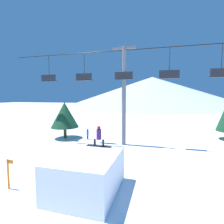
# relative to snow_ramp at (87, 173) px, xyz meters

# --- Properties ---
(ground_plane) EXTENTS (220.00, 220.00, 0.00)m
(ground_plane) POSITION_rel_snow_ramp_xyz_m (-0.64, -0.91, -0.99)
(ground_plane) COLOR white
(mountain_ridge) EXTENTS (87.50, 87.50, 14.82)m
(mountain_ridge) POSITION_rel_snow_ramp_xyz_m (-0.64, 85.02, 6.42)
(mountain_ridge) COLOR silver
(mountain_ridge) RESTS_ON ground_plane
(snow_ramp) EXTENTS (3.20, 3.93, 1.98)m
(snow_ramp) POSITION_rel_snow_ramp_xyz_m (0.00, 0.00, 0.00)
(snow_ramp) COLOR white
(snow_ramp) RESTS_ON ground_plane
(snowboarder) EXTENTS (1.55, 0.29, 1.26)m
(snowboarder) POSITION_rel_snow_ramp_xyz_m (0.11, 1.60, 1.60)
(snowboarder) COLOR black
(snowboarder) RESTS_ON snow_ramp
(chairlift) EXTENTS (25.42, 0.44, 9.96)m
(chairlift) POSITION_rel_snow_ramp_xyz_m (0.06, 9.27, 5.06)
(chairlift) COLOR slate
(chairlift) RESTS_ON ground_plane
(pine_tree_near) EXTENTS (3.26, 3.26, 4.32)m
(pine_tree_near) POSITION_rel_snow_ramp_xyz_m (-7.30, 10.21, 1.81)
(pine_tree_near) COLOR #4C3823
(pine_tree_near) RESTS_ON ground_plane
(trail_marker) EXTENTS (0.41, 0.10, 1.65)m
(trail_marker) POSITION_rel_snow_ramp_xyz_m (-4.20, -0.90, -0.11)
(trail_marker) COLOR orange
(trail_marker) RESTS_ON ground_plane
(distant_skier) EXTENTS (0.24, 0.24, 1.23)m
(distant_skier) POSITION_rel_snow_ramp_xyz_m (-4.44, 10.36, -0.33)
(distant_skier) COLOR black
(distant_skier) RESTS_ON ground_plane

